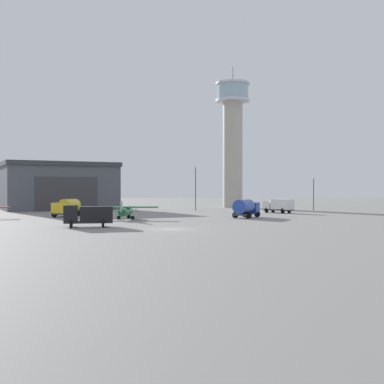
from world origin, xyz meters
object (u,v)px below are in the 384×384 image
object	(u,v)px
control_tower	(233,135)
truck_fuel_tanker_blue	(246,208)
airplane_green	(126,211)
light_post_west	(196,184)
truck_fuel_tanker_yellow	(67,207)
truck_box_white	(279,205)
truck_box_black	(88,215)
light_post_centre	(314,190)

from	to	relation	value
control_tower	truck_fuel_tanker_blue	world-z (taller)	control_tower
airplane_green	light_post_west	size ratio (longest dim) A/B	1.02
truck_fuel_tanker_yellow	light_post_west	size ratio (longest dim) A/B	0.68
truck_fuel_tanker_blue	truck_box_white	world-z (taller)	truck_fuel_tanker_blue
truck_box_black	light_post_centre	size ratio (longest dim) A/B	0.85
truck_box_white	truck_fuel_tanker_blue	bearing A→B (deg)	110.26
truck_fuel_tanker_blue	light_post_west	distance (m)	29.28
airplane_green	truck_box_black	xyz separation A→B (m)	(-2.27, -15.45, 0.17)
control_tower	light_post_centre	bearing A→B (deg)	-43.30
truck_box_white	light_post_west	bearing A→B (deg)	12.77
truck_fuel_tanker_yellow	truck_box_white	size ratio (longest dim) A/B	1.10
control_tower	light_post_centre	xyz separation A→B (m)	(17.12, -16.13, -14.14)
control_tower	truck_fuel_tanker_yellow	xyz separation A→B (m)	(-30.77, -42.90, -17.00)
truck_fuel_tanker_yellow	light_post_west	bearing A→B (deg)	150.54
truck_box_white	airplane_green	bearing A→B (deg)	84.78
truck_box_black	truck_fuel_tanker_blue	bearing A→B (deg)	-148.60
truck_box_white	light_post_west	xyz separation A→B (m)	(-16.80, 10.79, 4.21)
truck_box_black	truck_fuel_tanker_blue	xyz separation A→B (m)	(21.37, 20.75, 0.13)
truck_fuel_tanker_yellow	truck_fuel_tanker_blue	bearing A→B (deg)	96.55
control_tower	truck_fuel_tanker_blue	xyz separation A→B (m)	(-0.27, -45.46, -16.99)
truck_box_black	control_tower	bearing A→B (deg)	-120.86
airplane_green	light_post_west	distance (m)	34.73
light_post_centre	light_post_west	bearing A→B (deg)	-176.25
light_post_west	light_post_centre	distance (m)	26.35
truck_box_black	light_post_centre	bearing A→B (deg)	-140.50
light_post_west	truck_fuel_tanker_yellow	bearing A→B (deg)	-130.81
light_post_west	control_tower	bearing A→B (deg)	62.88
airplane_green	light_post_centre	world-z (taller)	light_post_centre
airplane_green	light_post_centre	bearing A→B (deg)	-44.51
control_tower	light_post_centre	size ratio (longest dim) A/B	4.82
airplane_green	truck_fuel_tanker_yellow	size ratio (longest dim) A/B	1.51
truck_box_black	light_post_west	distance (m)	50.12
airplane_green	truck_box_black	bearing A→B (deg)	173.64
control_tower	light_post_west	distance (m)	23.85
truck_fuel_tanker_yellow	light_post_centre	bearing A→B (deg)	130.56
airplane_green	truck_fuel_tanker_blue	world-z (taller)	truck_fuel_tanker_blue
control_tower	truck_fuel_tanker_blue	size ratio (longest dim) A/B	4.94
control_tower	light_post_centre	distance (m)	27.45
airplane_green	truck_fuel_tanker_blue	xyz separation A→B (m)	(19.10, 5.30, 0.29)
airplane_green	truck_fuel_tanker_blue	distance (m)	19.82
control_tower	truck_box_white	bearing A→B (deg)	-75.05
truck_fuel_tanker_blue	light_post_west	world-z (taller)	light_post_west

